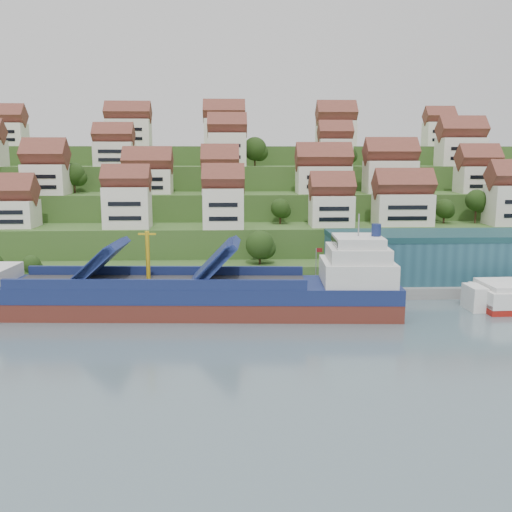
{
  "coord_description": "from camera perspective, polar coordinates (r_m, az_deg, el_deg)",
  "views": [
    {
      "loc": [
        1.31,
        -99.98,
        28.21
      ],
      "look_at": [
        6.3,
        14.0,
        8.0
      ],
      "focal_mm": 40.0,
      "sensor_mm": 36.0,
      "label": 1
    }
  ],
  "objects": [
    {
      "name": "ground",
      "position": [
        103.9,
        -3.15,
        -5.73
      ],
      "size": [
        300.0,
        300.0,
        0.0
      ],
      "primitive_type": "plane",
      "color": "slate",
      "rests_on": "ground"
    },
    {
      "name": "quay",
      "position": [
        119.61,
        6.56,
        -3.12
      ],
      "size": [
        180.0,
        14.0,
        2.2
      ],
      "primitive_type": "cube",
      "color": "gray",
      "rests_on": "ground"
    },
    {
      "name": "hillside",
      "position": [
        204.3,
        -2.88,
        5.1
      ],
      "size": [
        260.0,
        128.0,
        31.0
      ],
      "color": "#2D4C1E",
      "rests_on": "ground"
    },
    {
      "name": "hillside_village",
      "position": [
        160.13,
        -2.25,
        8.59
      ],
      "size": [
        159.42,
        64.71,
        28.76
      ],
      "color": "white",
      "rests_on": "ground"
    },
    {
      "name": "hillside_trees",
      "position": [
        150.5,
        -2.53,
        6.55
      ],
      "size": [
        143.07,
        62.05,
        30.53
      ],
      "color": "#244115",
      "rests_on": "ground"
    },
    {
      "name": "warehouse",
      "position": [
        129.22,
        20.63,
        0.04
      ],
      "size": [
        60.0,
        15.0,
        10.0
      ],
      "primitive_type": "cube",
      "color": "#235060",
      "rests_on": "quay"
    },
    {
      "name": "flagpole",
      "position": [
        113.29,
        6.07,
        -0.86
      ],
      "size": [
        1.28,
        0.16,
        8.0
      ],
      "color": "gray",
      "rests_on": "quay"
    },
    {
      "name": "cargo_ship",
      "position": [
        103.47,
        -7.15,
        -3.91
      ],
      "size": [
        81.34,
        17.04,
        17.95
      ],
      "rotation": [
        0.0,
        0.0,
        -0.06
      ],
      "color": "#5D251C",
      "rests_on": "ground"
    }
  ]
}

